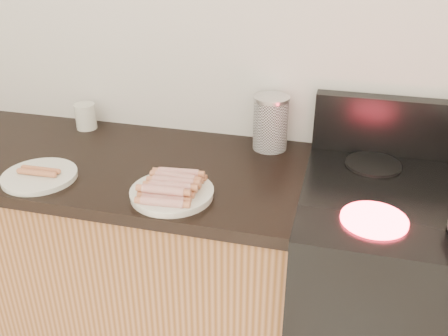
% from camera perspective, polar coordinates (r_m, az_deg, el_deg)
% --- Properties ---
extents(wall_back, '(4.00, 0.04, 2.60)m').
position_cam_1_polar(wall_back, '(1.80, -2.00, 15.88)').
color(wall_back, silver).
rests_on(wall_back, ground).
extents(cabinet_base, '(2.20, 0.59, 0.86)m').
position_cam_1_polar(cabinet_base, '(2.21, -21.98, -8.78)').
color(cabinet_base, '#91603C').
rests_on(cabinet_base, floor).
extents(counter_slab, '(2.20, 0.62, 0.04)m').
position_cam_1_polar(counter_slab, '(1.99, -24.22, 1.79)').
color(counter_slab, black).
rests_on(counter_slab, cabinet_base).
extents(stove, '(0.76, 0.65, 0.91)m').
position_cam_1_polar(stove, '(1.84, 20.19, -15.45)').
color(stove, black).
rests_on(stove, floor).
extents(stove_panel, '(0.76, 0.06, 0.20)m').
position_cam_1_polar(stove_panel, '(1.80, 22.45, 4.06)').
color(stove_panel, black).
rests_on(stove_panel, stove).
extents(burner_near_left, '(0.18, 0.18, 0.01)m').
position_cam_1_polar(burner_near_left, '(1.41, 16.78, -5.67)').
color(burner_near_left, '#FF1E2D').
rests_on(burner_near_left, stove).
extents(burner_far_left, '(0.18, 0.18, 0.01)m').
position_cam_1_polar(burner_far_left, '(1.71, 16.68, 0.41)').
color(burner_far_left, black).
rests_on(burner_far_left, stove).
extents(main_plate, '(0.31, 0.31, 0.02)m').
position_cam_1_polar(main_plate, '(1.49, -5.96, -2.97)').
color(main_plate, white).
rests_on(main_plate, counter_slab).
extents(side_plate, '(0.26, 0.26, 0.02)m').
position_cam_1_polar(side_plate, '(1.69, -20.32, -0.87)').
color(side_plate, white).
rests_on(side_plate, counter_slab).
extents(hotdog_pile, '(0.12, 0.20, 0.05)m').
position_cam_1_polar(hotdog_pile, '(1.48, -6.02, -1.94)').
color(hotdog_pile, '#A24A38').
rests_on(hotdog_pile, main_plate).
extents(plain_sausages, '(0.12, 0.05, 0.02)m').
position_cam_1_polar(plain_sausages, '(1.68, -20.42, -0.34)').
color(plain_sausages, '#BD7B44').
rests_on(plain_sausages, side_plate).
extents(canister, '(0.12, 0.12, 0.19)m').
position_cam_1_polar(canister, '(1.76, 5.35, 5.18)').
color(canister, white).
rests_on(canister, counter_slab).
extents(mug, '(0.10, 0.10, 0.10)m').
position_cam_1_polar(mug, '(2.01, -15.54, 5.71)').
color(mug, white).
rests_on(mug, counter_slab).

